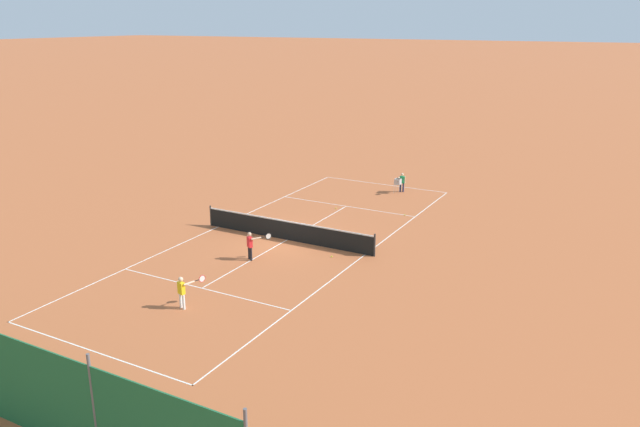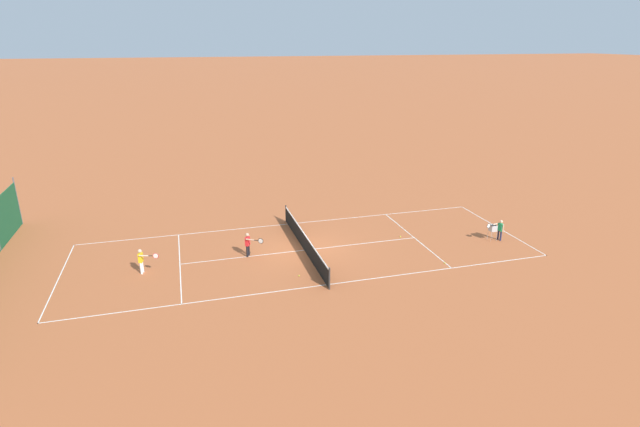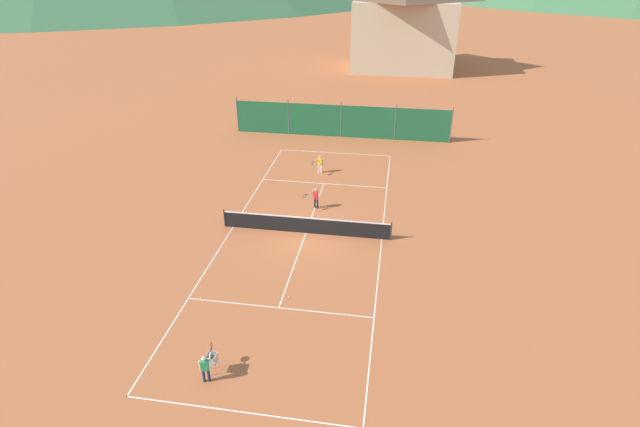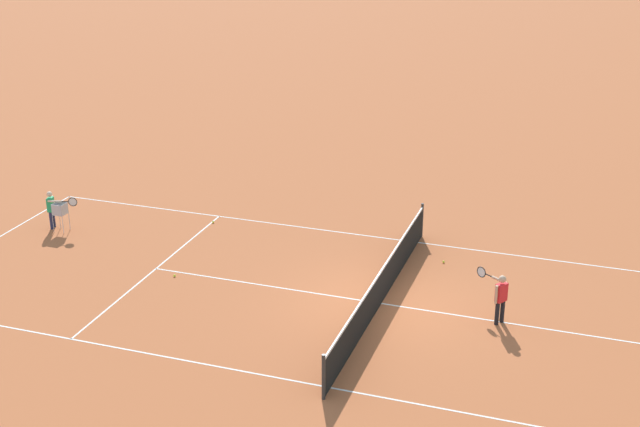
# 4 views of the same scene
# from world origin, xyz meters

# --- Properties ---
(ground_plane) EXTENTS (600.00, 600.00, 0.00)m
(ground_plane) POSITION_xyz_m (0.00, 0.00, 0.00)
(ground_plane) COLOR #B25B33
(court_line_markings) EXTENTS (8.25, 23.85, 0.01)m
(court_line_markings) POSITION_xyz_m (0.00, 0.00, 0.00)
(court_line_markings) COLOR white
(court_line_markings) RESTS_ON ground
(tennis_net) EXTENTS (9.18, 0.08, 1.06)m
(tennis_net) POSITION_xyz_m (0.00, 0.00, 0.50)
(tennis_net) COLOR #2D2D2D
(tennis_net) RESTS_ON ground
(player_far_service) EXTENTS (0.39, 1.03, 1.18)m
(player_far_service) POSITION_xyz_m (-1.60, -10.75, 0.69)
(player_far_service) COLOR #23284C
(player_far_service) RESTS_ON ground
(player_far_baseline) EXTENTS (0.86, 0.86, 1.27)m
(player_far_baseline) POSITION_xyz_m (0.04, 2.94, 0.74)
(player_far_baseline) COLOR black
(player_far_baseline) RESTS_ON ground
(player_near_service) EXTENTS (0.65, 0.97, 1.24)m
(player_near_service) POSITION_xyz_m (-0.54, 8.10, 0.72)
(player_near_service) COLOR white
(player_near_service) RESTS_ON ground
(tennis_ball_by_net_right) EXTENTS (0.07, 0.07, 0.07)m
(tennis_ball_by_net_right) POSITION_xyz_m (0.30, -5.68, 0.03)
(tennis_ball_by_net_right) COLOR #CCE033
(tennis_ball_by_net_right) RESTS_ON ground
(tennis_ball_service_box) EXTENTS (0.07, 0.07, 0.07)m
(tennis_ball_service_box) POSITION_xyz_m (-3.53, -6.34, 0.03)
(tennis_ball_service_box) COLOR #CCE033
(tennis_ball_service_box) RESTS_ON ground
(tennis_ball_far_corner) EXTENTS (0.07, 0.07, 0.07)m
(tennis_ball_far_corner) POSITION_xyz_m (-2.93, 1.01, 0.03)
(tennis_ball_far_corner) COLOR #CCE033
(tennis_ball_far_corner) RESTS_ON ground
(ball_hopper) EXTENTS (0.36, 0.36, 0.89)m
(ball_hopper) POSITION_xyz_m (-1.48, -10.40, 0.66)
(ball_hopper) COLOR #B7B7BC
(ball_hopper) RESTS_ON ground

